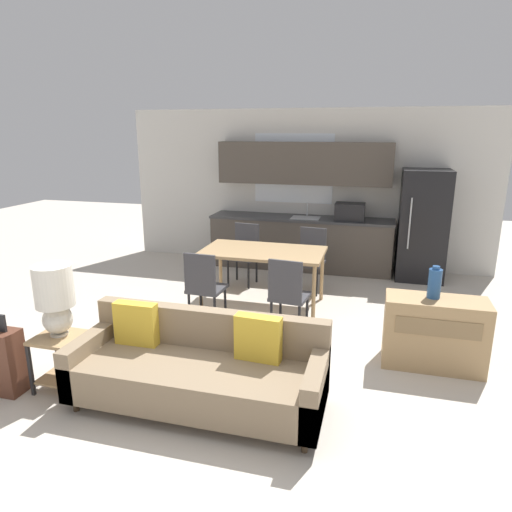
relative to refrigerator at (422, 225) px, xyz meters
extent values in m
plane|color=beige|center=(-1.97, -4.22, -0.88)|extent=(20.00, 20.00, 0.00)
cube|color=silver|center=(-1.97, 0.41, 0.47)|extent=(6.40, 0.06, 2.70)
cube|color=white|center=(-2.17, 0.37, 0.81)|extent=(1.38, 0.01, 1.18)
cube|color=#4C443D|center=(-1.97, 0.07, -0.45)|extent=(3.09, 0.62, 0.86)
cube|color=#38383A|center=(-1.97, 0.07, 0.00)|extent=(3.12, 0.65, 0.04)
cube|color=#B2B5B7|center=(-1.88, 0.02, 0.02)|extent=(0.48, 0.36, 0.01)
cylinder|color=#B7BABC|center=(-1.88, 0.19, 0.14)|extent=(0.02, 0.02, 0.24)
cube|color=#4C443D|center=(-1.97, 0.21, 0.92)|extent=(2.93, 0.34, 0.70)
cube|color=black|center=(-1.15, 0.02, 0.16)|extent=(0.48, 0.36, 0.28)
cube|color=black|center=(0.00, 0.00, 0.00)|extent=(0.73, 0.71, 1.76)
cylinder|color=silver|center=(-0.22, -0.38, 0.09)|extent=(0.02, 0.02, 0.79)
cube|color=tan|center=(-2.16, -1.81, -0.12)|extent=(1.63, 0.92, 0.04)
cylinder|color=tan|center=(-2.91, -2.21, -0.51)|extent=(0.05, 0.05, 0.74)
cylinder|color=tan|center=(-1.40, -2.21, -0.51)|extent=(0.05, 0.05, 0.74)
cylinder|color=tan|center=(-2.91, -1.42, -0.51)|extent=(0.05, 0.05, 0.74)
cylinder|color=tan|center=(-1.40, -1.42, -0.51)|extent=(0.05, 0.05, 0.74)
cylinder|color=#3D2D1E|center=(-3.09, -4.66, -0.83)|extent=(0.05, 0.05, 0.10)
cylinder|color=#3D2D1E|center=(-1.10, -4.66, -0.83)|extent=(0.05, 0.05, 0.10)
cylinder|color=#3D2D1E|center=(-3.09, -4.02, -0.83)|extent=(0.05, 0.05, 0.10)
cylinder|color=#3D2D1E|center=(-1.10, -4.02, -0.83)|extent=(0.05, 0.05, 0.10)
cube|color=#847056|center=(-2.10, -4.34, -0.61)|extent=(2.19, 0.80, 0.33)
cube|color=#847056|center=(-2.10, -4.01, -0.43)|extent=(2.19, 0.14, 0.69)
cube|color=#847056|center=(-3.12, -4.34, -0.54)|extent=(0.14, 0.80, 0.47)
cube|color=#847056|center=(-1.07, -4.34, -0.54)|extent=(0.14, 0.80, 0.47)
cube|color=gold|center=(-2.76, -4.14, -0.25)|extent=(0.40, 0.12, 0.40)
cube|color=gold|center=(-1.60, -4.14, -0.25)|extent=(0.41, 0.15, 0.40)
cube|color=tan|center=(-3.44, -4.37, -0.37)|extent=(0.40, 0.40, 0.03)
cube|color=tan|center=(-3.44, -4.37, -0.76)|extent=(0.36, 0.36, 0.02)
cube|color=#232326|center=(-3.62, -4.55, -0.63)|extent=(0.03, 0.03, 0.50)
cube|color=#232326|center=(-3.26, -4.55, -0.63)|extent=(0.03, 0.03, 0.50)
cube|color=#232326|center=(-3.62, -4.19, -0.63)|extent=(0.03, 0.03, 0.50)
cube|color=#232326|center=(-3.26, -4.19, -0.63)|extent=(0.03, 0.03, 0.50)
cylinder|color=silver|center=(-3.44, -4.34, -0.34)|extent=(0.16, 0.16, 0.02)
sphere|color=silver|center=(-3.44, -4.34, -0.20)|extent=(0.26, 0.26, 0.26)
cylinder|color=white|center=(-3.44, -4.34, 0.12)|extent=(0.34, 0.34, 0.38)
cube|color=tan|center=(-0.06, -3.01, -0.52)|extent=(0.98, 0.43, 0.72)
cube|color=olive|center=(-0.06, -3.23, -0.37)|extent=(0.79, 0.01, 0.17)
cylinder|color=#234C84|center=(-0.10, -2.98, -0.01)|extent=(0.13, 0.13, 0.30)
cylinder|color=#234C84|center=(-0.10, -2.98, 0.16)|extent=(0.07, 0.07, 0.03)
cube|color=#38383D|center=(-1.63, -1.11, -0.44)|extent=(0.47, 0.47, 0.04)
cube|color=#38383D|center=(-1.61, -0.91, -0.18)|extent=(0.40, 0.08, 0.47)
cylinder|color=black|center=(-1.82, -1.25, -0.67)|extent=(0.03, 0.03, 0.42)
cylinder|color=black|center=(-1.49, -1.29, -0.67)|extent=(0.03, 0.03, 0.42)
cylinder|color=black|center=(-1.78, -0.92, -0.67)|extent=(0.03, 0.03, 0.42)
cylinder|color=black|center=(-1.44, -0.96, -0.67)|extent=(0.03, 0.03, 0.42)
cube|color=#38383D|center=(-1.63, -2.57, -0.44)|extent=(0.46, 0.46, 0.04)
cube|color=#38383D|center=(-1.65, -2.77, -0.18)|extent=(0.40, 0.07, 0.47)
cylinder|color=black|center=(-1.45, -2.42, -0.67)|extent=(0.03, 0.03, 0.42)
cylinder|color=black|center=(-1.78, -2.39, -0.67)|extent=(0.03, 0.03, 0.42)
cylinder|color=black|center=(-1.48, -2.76, -0.67)|extent=(0.03, 0.03, 0.42)
cylinder|color=black|center=(-1.82, -2.72, -0.67)|extent=(0.03, 0.03, 0.42)
cube|color=#38383D|center=(-2.68, -1.06, -0.44)|extent=(0.46, 0.46, 0.04)
cube|color=#38383D|center=(-2.66, -0.87, -0.18)|extent=(0.40, 0.07, 0.47)
cylinder|color=black|center=(-2.87, -1.21, -0.67)|extent=(0.03, 0.03, 0.42)
cylinder|color=black|center=(-2.53, -1.25, -0.67)|extent=(0.03, 0.03, 0.42)
cylinder|color=black|center=(-2.83, -0.87, -0.67)|extent=(0.03, 0.03, 0.42)
cylinder|color=black|center=(-2.49, -0.91, -0.67)|extent=(0.03, 0.03, 0.42)
cube|color=#38383D|center=(-2.68, -2.57, -0.44)|extent=(0.44, 0.44, 0.04)
cube|color=#38383D|center=(-2.69, -2.76, -0.18)|extent=(0.40, 0.05, 0.47)
cylinder|color=black|center=(-2.50, -2.41, -0.67)|extent=(0.03, 0.03, 0.42)
cylinder|color=black|center=(-2.84, -2.39, -0.67)|extent=(0.03, 0.03, 0.42)
cylinder|color=black|center=(-2.52, -2.75, -0.67)|extent=(0.03, 0.03, 0.42)
cylinder|color=black|center=(-2.86, -2.73, -0.67)|extent=(0.03, 0.03, 0.42)
cube|color=brown|center=(-3.92, -4.56, -0.57)|extent=(0.39, 0.22, 0.61)
camera|label=1|loc=(-0.69, -7.57, 1.46)|focal=32.00mm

